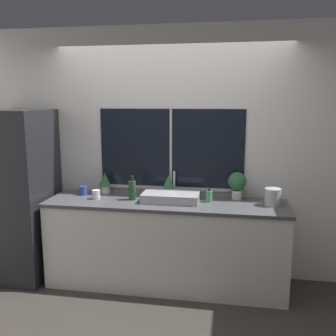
{
  "coord_description": "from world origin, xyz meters",
  "views": [
    {
      "loc": [
        0.65,
        -3.33,
        1.93
      ],
      "look_at": [
        0.03,
        0.3,
        1.26
      ],
      "focal_mm": 40.0,
      "sensor_mm": 36.0,
      "label": 1
    }
  ],
  "objects": [
    {
      "name": "sink",
      "position": [
        0.05,
        0.34,
        0.95
      ],
      "size": [
        0.57,
        0.4,
        0.27
      ],
      "color": "#ADADB2",
      "rests_on": "counter"
    },
    {
      "name": "potted_plant_center",
      "position": [
        -0.01,
        0.54,
        1.03
      ],
      "size": [
        0.14,
        0.14,
        0.23
      ],
      "color": "white",
      "rests_on": "counter"
    },
    {
      "name": "ground_plane",
      "position": [
        0.0,
        0.0,
        0.0
      ],
      "size": [
        14.0,
        14.0,
        0.0
      ],
      "primitive_type": "plane",
      "color": "#38332D"
    },
    {
      "name": "kettle",
      "position": [
        1.06,
        0.35,
        1.0
      ],
      "size": [
        0.16,
        0.16,
        0.19
      ],
      "color": "#B2B2B7",
      "rests_on": "counter"
    },
    {
      "name": "wall_back",
      "position": [
        0.0,
        0.68,
        1.35
      ],
      "size": [
        8.0,
        0.09,
        2.7
      ],
      "color": "silver",
      "rests_on": "ground_plane"
    },
    {
      "name": "potted_plant_right",
      "position": [
        0.72,
        0.54,
        1.08
      ],
      "size": [
        0.19,
        0.19,
        0.28
      ],
      "color": "white",
      "rests_on": "counter"
    },
    {
      "name": "mug_white",
      "position": [
        -0.73,
        0.28,
        0.95
      ],
      "size": [
        0.08,
        0.08,
        0.1
      ],
      "color": "white",
      "rests_on": "counter"
    },
    {
      "name": "counter",
      "position": [
        0.0,
        0.3,
        0.45
      ],
      "size": [
        2.46,
        0.63,
        0.91
      ],
      "color": "white",
      "rests_on": "ground_plane"
    },
    {
      "name": "potted_plant_left",
      "position": [
        -0.72,
        0.54,
        1.03
      ],
      "size": [
        0.13,
        0.13,
        0.23
      ],
      "color": "white",
      "rests_on": "counter"
    },
    {
      "name": "wall_left",
      "position": [
        -2.16,
        1.5,
        1.35
      ],
      "size": [
        0.06,
        7.0,
        2.7
      ],
      "color": "silver",
      "rests_on": "ground_plane"
    },
    {
      "name": "soap_bottle",
      "position": [
        0.44,
        0.37,
        0.97
      ],
      "size": [
        0.06,
        0.06,
        0.14
      ],
      "color": "#519E5B",
      "rests_on": "counter"
    },
    {
      "name": "bottle_tall",
      "position": [
        -0.35,
        0.32,
        1.01
      ],
      "size": [
        0.07,
        0.07,
        0.25
      ],
      "color": "#235128",
      "rests_on": "counter"
    },
    {
      "name": "mug_blue",
      "position": [
        -0.93,
        0.43,
        0.95
      ],
      "size": [
        0.09,
        0.09,
        0.1
      ],
      "color": "#3351AD",
      "rests_on": "counter"
    },
    {
      "name": "refrigerator",
      "position": [
        -1.58,
        0.28,
        0.91
      ],
      "size": [
        0.6,
        0.74,
        1.83
      ],
      "color": "#232328",
      "rests_on": "ground_plane"
    }
  ]
}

